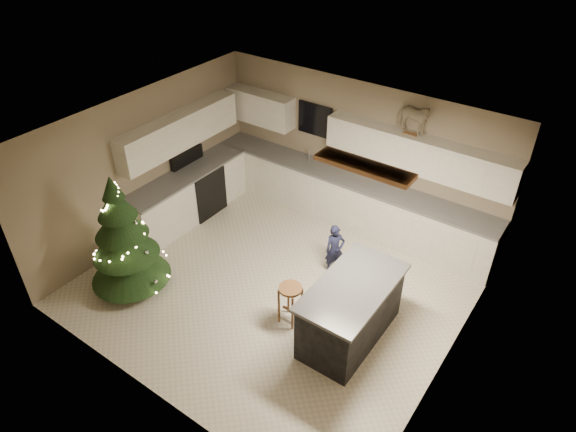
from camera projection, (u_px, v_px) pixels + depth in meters
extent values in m
plane|color=beige|center=(275.00, 285.00, 8.18)|extent=(5.50, 5.50, 0.00)
cube|color=gray|center=(358.00, 152.00, 9.10)|extent=(5.50, 0.02, 2.60)
cube|color=gray|center=(142.00, 324.00, 5.76)|extent=(5.50, 0.02, 2.60)
cube|color=gray|center=(145.00, 165.00, 8.73)|extent=(0.02, 5.00, 2.60)
cube|color=gray|center=(459.00, 296.00, 6.13)|extent=(0.02, 5.00, 2.60)
cube|color=silver|center=(273.00, 138.00, 6.68)|extent=(5.50, 5.00, 0.02)
cube|color=brown|center=(364.00, 167.00, 6.16)|extent=(1.25, 0.32, 0.06)
cube|color=white|center=(364.00, 169.00, 6.18)|extent=(1.15, 0.24, 0.02)
cube|color=white|center=(346.00, 200.00, 9.39)|extent=(5.48, 0.60, 0.90)
cube|color=white|center=(188.00, 197.00, 9.48)|extent=(0.60, 2.60, 0.90)
cube|color=slate|center=(348.00, 178.00, 9.11)|extent=(5.48, 0.62, 0.04)
cube|color=slate|center=(185.00, 175.00, 9.20)|extent=(0.62, 2.60, 0.04)
cube|color=white|center=(260.00, 108.00, 9.72)|extent=(1.40, 0.35, 0.60)
cube|color=white|center=(418.00, 154.00, 8.21)|extent=(3.20, 0.35, 0.60)
cube|color=white|center=(180.00, 131.00, 8.90)|extent=(0.35, 2.60, 0.60)
cube|color=black|center=(315.00, 120.00, 9.28)|extent=(0.70, 0.04, 0.60)
cube|color=#99999E|center=(306.00, 164.00, 9.56)|extent=(0.55, 0.40, 0.06)
cylinder|color=#99999E|center=(309.00, 155.00, 9.53)|extent=(0.03, 0.03, 0.24)
cube|color=black|center=(200.00, 190.00, 9.67)|extent=(0.64, 0.75, 0.90)
cube|color=black|center=(187.00, 158.00, 9.44)|extent=(0.10, 0.75, 0.30)
cube|color=black|center=(351.00, 312.00, 7.07)|extent=(0.80, 1.60, 0.90)
cube|color=#242424|center=(353.00, 287.00, 6.80)|extent=(0.90, 1.70, 0.05)
cylinder|color=brown|center=(290.00, 289.00, 7.21)|extent=(0.34, 0.34, 0.04)
cylinder|color=brown|center=(279.00, 306.00, 7.37)|extent=(0.04, 0.04, 0.61)
cylinder|color=brown|center=(292.00, 313.00, 7.26)|extent=(0.04, 0.04, 0.61)
cylinder|color=brown|center=(288.00, 297.00, 7.53)|extent=(0.04, 0.04, 0.61)
cylinder|color=brown|center=(302.00, 304.00, 7.42)|extent=(0.04, 0.04, 0.61)
cube|color=brown|center=(290.00, 310.00, 7.45)|extent=(0.26, 0.03, 0.03)
cylinder|color=#3F2816|center=(133.00, 278.00, 8.11)|extent=(0.11, 0.11, 0.27)
cone|color=black|center=(129.00, 261.00, 7.90)|extent=(1.22, 1.22, 0.63)
cone|color=black|center=(124.00, 241.00, 7.67)|extent=(1.00, 1.00, 0.54)
cone|color=black|center=(119.00, 221.00, 7.47)|extent=(0.79, 0.79, 0.49)
cone|color=black|center=(115.00, 203.00, 7.29)|extent=(0.57, 0.57, 0.45)
cone|color=black|center=(111.00, 187.00, 7.13)|extent=(0.32, 0.32, 0.36)
sphere|color=#FFD88C|center=(160.00, 290.00, 7.76)|extent=(0.03, 0.03, 0.03)
sphere|color=#FFD88C|center=(167.00, 280.00, 7.88)|extent=(0.03, 0.03, 0.03)
sphere|color=#FFD88C|center=(170.00, 270.00, 8.02)|extent=(0.03, 0.03, 0.03)
sphere|color=#FFD88C|center=(169.00, 261.00, 8.15)|extent=(0.03, 0.03, 0.03)
sphere|color=#FFD88C|center=(164.00, 253.00, 8.25)|extent=(0.03, 0.03, 0.03)
sphere|color=#FFD88C|center=(157.00, 247.00, 8.33)|extent=(0.03, 0.03, 0.03)
sphere|color=#FFD88C|center=(148.00, 242.00, 8.36)|extent=(0.03, 0.03, 0.03)
sphere|color=#FFD88C|center=(137.00, 240.00, 8.35)|extent=(0.03, 0.03, 0.03)
sphere|color=#FFD88C|center=(126.00, 239.00, 8.30)|extent=(0.03, 0.03, 0.03)
sphere|color=#FFD88C|center=(116.00, 241.00, 8.21)|extent=(0.03, 0.03, 0.03)
sphere|color=#FFD88C|center=(107.00, 243.00, 8.09)|extent=(0.03, 0.03, 0.03)
sphere|color=#FFD88C|center=(100.00, 247.00, 7.95)|extent=(0.03, 0.03, 0.03)
sphere|color=#FFD88C|center=(95.00, 251.00, 7.81)|extent=(0.03, 0.03, 0.03)
sphere|color=#FFD88C|center=(94.00, 255.00, 7.67)|extent=(0.03, 0.03, 0.03)
sphere|color=#FFD88C|center=(96.00, 259.00, 7.55)|extent=(0.03, 0.03, 0.03)
sphere|color=#FFD88C|center=(100.00, 261.00, 7.45)|extent=(0.03, 0.03, 0.03)
sphere|color=#FFD88C|center=(107.00, 261.00, 7.38)|extent=(0.03, 0.03, 0.03)
sphere|color=#FFD88C|center=(115.00, 260.00, 7.35)|extent=(0.03, 0.03, 0.03)
sphere|color=#FFD88C|center=(124.00, 256.00, 7.35)|extent=(0.03, 0.03, 0.03)
sphere|color=#FFD88C|center=(132.00, 252.00, 7.38)|extent=(0.03, 0.03, 0.03)
sphere|color=#FFD88C|center=(138.00, 246.00, 7.43)|extent=(0.03, 0.03, 0.03)
sphere|color=#FFD88C|center=(143.00, 239.00, 7.50)|extent=(0.03, 0.03, 0.03)
sphere|color=#FFD88C|center=(145.00, 233.00, 7.57)|extent=(0.03, 0.03, 0.03)
sphere|color=#FFD88C|center=(144.00, 227.00, 7.63)|extent=(0.03, 0.03, 0.03)
sphere|color=#FFD88C|center=(142.00, 221.00, 7.68)|extent=(0.03, 0.03, 0.03)
sphere|color=#FFD88C|center=(138.00, 217.00, 7.71)|extent=(0.03, 0.03, 0.03)
sphere|color=#FFD88C|center=(132.00, 213.00, 7.72)|extent=(0.03, 0.03, 0.03)
sphere|color=#FFD88C|center=(126.00, 211.00, 7.70)|extent=(0.03, 0.03, 0.03)
sphere|color=#FFD88C|center=(119.00, 209.00, 7.66)|extent=(0.03, 0.03, 0.03)
sphere|color=#FFD88C|center=(113.00, 209.00, 7.61)|extent=(0.03, 0.03, 0.03)
sphere|color=#FFD88C|center=(108.00, 209.00, 7.54)|extent=(0.03, 0.03, 0.03)
sphere|color=#FFD88C|center=(104.00, 210.00, 7.46)|extent=(0.03, 0.03, 0.03)
sphere|color=#FFD88C|center=(102.00, 210.00, 7.38)|extent=(0.03, 0.03, 0.03)
sphere|color=#FFD88C|center=(102.00, 211.00, 7.30)|extent=(0.03, 0.03, 0.03)
sphere|color=#FFD88C|center=(102.00, 210.00, 7.24)|extent=(0.03, 0.03, 0.03)
sphere|color=#FFD88C|center=(104.00, 210.00, 7.19)|extent=(0.03, 0.03, 0.03)
sphere|color=#FFD88C|center=(107.00, 208.00, 7.15)|extent=(0.03, 0.03, 0.03)
sphere|color=#FFD88C|center=(110.00, 206.00, 7.13)|extent=(0.03, 0.03, 0.03)
sphere|color=#FFD88C|center=(113.00, 203.00, 7.12)|extent=(0.03, 0.03, 0.03)
sphere|color=#FFD88C|center=(115.00, 200.00, 7.12)|extent=(0.03, 0.03, 0.03)
sphere|color=#FFD88C|center=(117.00, 196.00, 7.13)|extent=(0.03, 0.03, 0.03)
sphere|color=#FFD88C|center=(118.00, 192.00, 7.13)|extent=(0.03, 0.03, 0.03)
sphere|color=#FFD88C|center=(117.00, 189.00, 7.14)|extent=(0.03, 0.03, 0.03)
sphere|color=#FFD88C|center=(116.00, 186.00, 7.14)|extent=(0.03, 0.03, 0.03)
sphere|color=#FFD88C|center=(115.00, 183.00, 7.13)|extent=(0.03, 0.03, 0.03)
sphere|color=silver|center=(155.00, 282.00, 7.73)|extent=(0.06, 0.06, 0.06)
sphere|color=silver|center=(136.00, 242.00, 8.31)|extent=(0.06, 0.06, 0.06)
sphere|color=silver|center=(98.00, 265.00, 7.61)|extent=(0.06, 0.06, 0.06)
sphere|color=silver|center=(148.00, 251.00, 7.64)|extent=(0.06, 0.06, 0.06)
sphere|color=silver|center=(122.00, 226.00, 7.92)|extent=(0.06, 0.06, 0.06)
sphere|color=silver|center=(106.00, 241.00, 7.38)|extent=(0.06, 0.06, 0.06)
sphere|color=silver|center=(136.00, 223.00, 7.49)|extent=(0.06, 0.06, 0.06)
sphere|color=silver|center=(113.00, 209.00, 7.52)|extent=(0.06, 0.06, 0.06)
sphere|color=silver|center=(111.00, 211.00, 7.22)|extent=(0.06, 0.06, 0.06)
sphere|color=silver|center=(119.00, 197.00, 7.25)|extent=(0.06, 0.06, 0.06)
sphere|color=silver|center=(110.00, 188.00, 7.16)|extent=(0.06, 0.06, 0.06)
imported|color=#1F1E42|center=(335.00, 250.00, 8.22)|extent=(0.37, 0.38, 0.89)
cube|color=brown|center=(409.00, 134.00, 8.09)|extent=(0.24, 0.02, 0.02)
cube|color=brown|center=(411.00, 133.00, 8.14)|extent=(0.24, 0.02, 0.02)
imported|color=beige|center=(413.00, 118.00, 7.96)|extent=(0.62, 0.31, 0.51)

